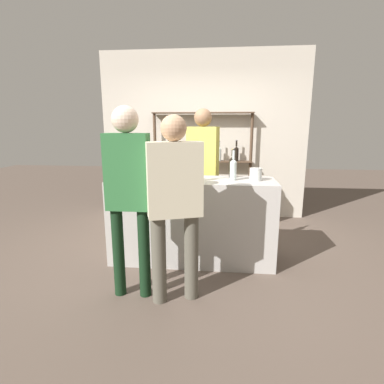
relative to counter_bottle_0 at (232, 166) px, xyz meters
The scene contains 13 objects.
ground_plane 1.22m from the counter_bottle_0, 156.97° to the right, with size 16.00×16.00×0.00m, color brown.
bar_counter 0.80m from the counter_bottle_0, 156.97° to the right, with size 1.89×0.60×0.98m, color #B7B2AD.
back_wall 1.79m from the counter_bottle_0, 105.16° to the left, with size 3.49×0.12×2.80m, color beige.
back_shelf 1.59m from the counter_bottle_0, 106.88° to the left, with size 1.67×0.18×1.79m.
counter_bottle_0 is the anchor object (origin of this frame).
counter_bottle_1 0.53m from the counter_bottle_0, 141.63° to the right, with size 0.08×0.08×0.38m.
counter_bottle_2 0.19m from the counter_bottle_0, 89.11° to the right, with size 0.07×0.07×0.35m.
wine_glass 0.50m from the counter_bottle_0, 152.06° to the right, with size 0.07×0.07×0.15m.
ice_bucket 0.94m from the counter_bottle_0, behind, with size 0.23×0.23×0.24m.
cork_jar 0.32m from the counter_bottle_0, 35.57° to the right, with size 0.14×0.14×0.14m.
customer_center 1.19m from the counter_bottle_0, 116.42° to the right, with size 0.51×0.35×1.67m.
customer_left 1.39m from the counter_bottle_0, 132.71° to the right, with size 0.38×0.23×1.75m.
server_behind_counter 0.64m from the counter_bottle_0, 127.55° to the left, with size 0.45×0.27×1.80m.
Camera 1 is at (0.34, -3.35, 1.58)m, focal length 28.00 mm.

